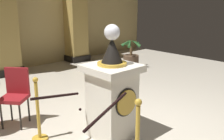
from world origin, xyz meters
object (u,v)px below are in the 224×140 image
Objects in this scene: pedestal_clock at (112,94)px; potted_palm_right at (131,58)px; cafe_chair_red at (16,91)px; stanchion_near at (38,119)px.

pedestal_clock reaches higher than potted_palm_right.
cafe_chair_red is at bearing 120.99° from pedestal_clock.
potted_palm_right is at bearing 16.67° from cafe_chair_red.
cafe_chair_red reaches higher than potted_palm_right.
pedestal_clock is at bearing -37.99° from stanchion_near.
potted_palm_right is (3.39, 2.70, -0.41)m from pedestal_clock.
pedestal_clock is 1.15m from stanchion_near.
cafe_chair_red is at bearing -163.33° from potted_palm_right.
potted_palm_right is (4.25, 2.03, -0.06)m from stanchion_near.
pedestal_clock is 1.67m from cafe_chair_red.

